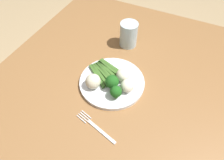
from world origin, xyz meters
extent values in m
cube|color=tan|center=(0.00, 0.00, -0.01)|extent=(6.00, 6.00, 0.02)
cube|color=olive|center=(0.00, 0.00, 0.72)|extent=(1.11, 0.96, 0.04)
cylinder|color=olive|center=(0.50, -0.42, 0.35)|extent=(0.07, 0.07, 0.70)
cylinder|color=olive|center=(0.50, 0.42, 0.35)|extent=(0.07, 0.07, 0.70)
cylinder|color=#9E754C|center=(0.32, -0.55, 0.23)|extent=(0.04, 0.04, 0.45)
cylinder|color=white|center=(-0.01, 0.01, 0.75)|extent=(0.25, 0.25, 0.01)
cube|color=#3D6626|center=(-0.02, 0.07, 0.76)|extent=(0.09, 0.11, 0.01)
cube|color=#3D6626|center=(-0.01, 0.06, 0.76)|extent=(0.08, 0.11, 0.01)
cube|color=#3D6626|center=(0.00, 0.05, 0.76)|extent=(0.07, 0.11, 0.01)
cube|color=#3D6626|center=(0.01, 0.05, 0.76)|extent=(0.07, 0.12, 0.01)
cube|color=#3D6626|center=(0.02, 0.04, 0.76)|extent=(0.06, 0.12, 0.01)
cube|color=#3D6626|center=(0.03, 0.04, 0.76)|extent=(0.05, 0.12, 0.01)
cube|color=#3D6626|center=(0.04, 0.03, 0.76)|extent=(0.05, 0.12, 0.01)
cylinder|color=#4C7F2B|center=(-0.07, -0.04, 0.76)|extent=(0.01, 0.01, 0.01)
sphere|color=#1E5B1C|center=(-0.07, -0.04, 0.79)|extent=(0.04, 0.04, 0.04)
cylinder|color=#4C7F2B|center=(-0.04, -0.01, 0.77)|extent=(0.02, 0.02, 0.02)
sphere|color=#1E5B1C|center=(-0.04, -0.01, 0.79)|extent=(0.05, 0.05, 0.05)
sphere|color=silver|center=(0.01, -0.03, 0.78)|extent=(0.05, 0.05, 0.05)
sphere|color=beige|center=(-0.07, 0.06, 0.79)|extent=(0.06, 0.06, 0.06)
sphere|color=white|center=(-0.03, -0.06, 0.78)|extent=(0.05, 0.05, 0.05)
cube|color=silver|center=(-0.21, -0.05, 0.74)|extent=(0.04, 0.12, 0.00)
cube|color=silver|center=(-0.18, 0.03, 0.74)|extent=(0.01, 0.04, 0.00)
cube|color=silver|center=(-0.19, 0.03, 0.74)|extent=(0.01, 0.04, 0.00)
cube|color=silver|center=(-0.19, 0.03, 0.74)|extent=(0.01, 0.04, 0.00)
cube|color=silver|center=(-0.20, 0.03, 0.74)|extent=(0.01, 0.04, 0.00)
cylinder|color=silver|center=(0.23, 0.04, 0.80)|extent=(0.08, 0.08, 0.11)
camera|label=1|loc=(-0.45, -0.20, 1.36)|focal=32.11mm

